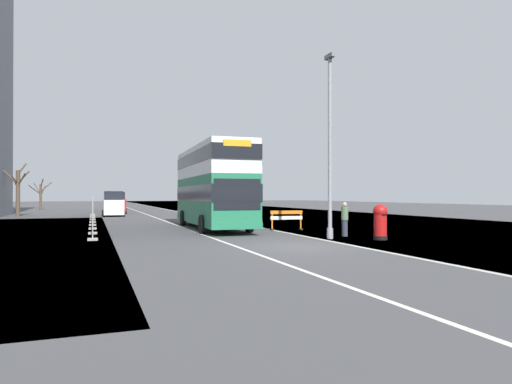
{
  "coord_description": "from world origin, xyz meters",
  "views": [
    {
      "loc": [
        -7.56,
        -15.93,
        2.04
      ],
      "look_at": [
        0.79,
        6.82,
        2.2
      ],
      "focal_mm": 31.32,
      "sensor_mm": 36.0,
      "label": 1
    }
  ],
  "objects_px": {
    "lamppost_foreground": "(330,151)",
    "roadworks_barrier": "(286,218)",
    "car_far_side": "(115,202)",
    "car_receding_mid": "(116,203)",
    "red_pillar_postbox": "(380,220)",
    "car_oncoming_near": "(113,205)",
    "double_decker_bus": "(212,186)",
    "pedestrian_at_kerb": "(345,219)",
    "car_receding_far": "(113,203)"
  },
  "relations": [
    {
      "from": "double_decker_bus",
      "to": "lamppost_foreground",
      "type": "bearing_deg",
      "value": -67.09
    },
    {
      "from": "car_oncoming_near",
      "to": "double_decker_bus",
      "type": "bearing_deg",
      "value": -74.9
    },
    {
      "from": "car_receding_mid",
      "to": "lamppost_foreground",
      "type": "bearing_deg",
      "value": -76.75
    },
    {
      "from": "car_receding_far",
      "to": "pedestrian_at_kerb",
      "type": "bearing_deg",
      "value": -77.06
    },
    {
      "from": "red_pillar_postbox",
      "to": "car_receding_far",
      "type": "height_order",
      "value": "car_receding_far"
    },
    {
      "from": "car_receding_mid",
      "to": "car_receding_far",
      "type": "distance_m",
      "value": 7.29
    },
    {
      "from": "double_decker_bus",
      "to": "pedestrian_at_kerb",
      "type": "xyz_separation_m",
      "value": [
        4.79,
        -7.42,
        -1.76
      ]
    },
    {
      "from": "double_decker_bus",
      "to": "car_oncoming_near",
      "type": "relative_size",
      "value": 2.89
    },
    {
      "from": "roadworks_barrier",
      "to": "car_far_side",
      "type": "height_order",
      "value": "car_far_side"
    },
    {
      "from": "lamppost_foreground",
      "to": "red_pillar_postbox",
      "type": "relative_size",
      "value": 5.33
    },
    {
      "from": "lamppost_foreground",
      "to": "car_oncoming_near",
      "type": "height_order",
      "value": "lamppost_foreground"
    },
    {
      "from": "roadworks_barrier",
      "to": "car_far_side",
      "type": "bearing_deg",
      "value": 100.26
    },
    {
      "from": "double_decker_bus",
      "to": "car_receding_far",
      "type": "bearing_deg",
      "value": 97.68
    },
    {
      "from": "roadworks_barrier",
      "to": "pedestrian_at_kerb",
      "type": "xyz_separation_m",
      "value": [
        1.05,
        -4.67,
        0.12
      ]
    },
    {
      "from": "double_decker_bus",
      "to": "car_oncoming_near",
      "type": "height_order",
      "value": "double_decker_bus"
    },
    {
      "from": "car_receding_mid",
      "to": "car_far_side",
      "type": "bearing_deg",
      "value": 87.88
    },
    {
      "from": "roadworks_barrier",
      "to": "car_receding_far",
      "type": "bearing_deg",
      "value": 102.98
    },
    {
      "from": "car_receding_mid",
      "to": "car_receding_far",
      "type": "bearing_deg",
      "value": 89.91
    },
    {
      "from": "double_decker_bus",
      "to": "car_oncoming_near",
      "type": "bearing_deg",
      "value": 105.1
    },
    {
      "from": "lamppost_foreground",
      "to": "red_pillar_postbox",
      "type": "height_order",
      "value": "lamppost_foreground"
    },
    {
      "from": "double_decker_bus",
      "to": "roadworks_barrier",
      "type": "height_order",
      "value": "double_decker_bus"
    },
    {
      "from": "red_pillar_postbox",
      "to": "car_receding_mid",
      "type": "height_order",
      "value": "car_receding_mid"
    },
    {
      "from": "double_decker_bus",
      "to": "red_pillar_postbox",
      "type": "xyz_separation_m",
      "value": [
        5.44,
        -9.4,
        -1.72
      ]
    },
    {
      "from": "lamppost_foreground",
      "to": "car_receding_far",
      "type": "height_order",
      "value": "lamppost_foreground"
    },
    {
      "from": "red_pillar_postbox",
      "to": "roadworks_barrier",
      "type": "height_order",
      "value": "red_pillar_postbox"
    },
    {
      "from": "car_oncoming_near",
      "to": "pedestrian_at_kerb",
      "type": "relative_size",
      "value": 2.4
    },
    {
      "from": "double_decker_bus",
      "to": "red_pillar_postbox",
      "type": "relative_size",
      "value": 7.21
    },
    {
      "from": "car_oncoming_near",
      "to": "pedestrian_at_kerb",
      "type": "xyz_separation_m",
      "value": [
        9.78,
        -25.93,
        -0.27
      ]
    },
    {
      "from": "car_receding_mid",
      "to": "red_pillar_postbox",
      "type": "bearing_deg",
      "value": -74.14
    },
    {
      "from": "double_decker_bus",
      "to": "car_receding_mid",
      "type": "xyz_separation_m",
      "value": [
        -4.4,
        25.25,
        -1.5
      ]
    },
    {
      "from": "roadworks_barrier",
      "to": "red_pillar_postbox",
      "type": "bearing_deg",
      "value": -75.66
    },
    {
      "from": "car_oncoming_near",
      "to": "car_receding_far",
      "type": "height_order",
      "value": "car_oncoming_near"
    },
    {
      "from": "red_pillar_postbox",
      "to": "car_receding_mid",
      "type": "bearing_deg",
      "value": 105.86
    },
    {
      "from": "roadworks_barrier",
      "to": "car_oncoming_near",
      "type": "bearing_deg",
      "value": 112.35
    },
    {
      "from": "car_receding_mid",
      "to": "car_far_side",
      "type": "distance_m",
      "value": 14.11
    },
    {
      "from": "lamppost_foreground",
      "to": "car_far_side",
      "type": "relative_size",
      "value": 1.99
    },
    {
      "from": "car_far_side",
      "to": "car_receding_mid",
      "type": "bearing_deg",
      "value": -92.12
    },
    {
      "from": "car_oncoming_near",
      "to": "car_far_side",
      "type": "xyz_separation_m",
      "value": [
        1.12,
        20.83,
        -0.03
      ]
    },
    {
      "from": "car_receding_mid",
      "to": "pedestrian_at_kerb",
      "type": "bearing_deg",
      "value": -74.29
    },
    {
      "from": "double_decker_bus",
      "to": "pedestrian_at_kerb",
      "type": "height_order",
      "value": "double_decker_bus"
    },
    {
      "from": "double_decker_bus",
      "to": "roadworks_barrier",
      "type": "distance_m",
      "value": 5.01
    },
    {
      "from": "double_decker_bus",
      "to": "car_receding_far",
      "type": "height_order",
      "value": "double_decker_bus"
    },
    {
      "from": "double_decker_bus",
      "to": "pedestrian_at_kerb",
      "type": "distance_m",
      "value": 9.01
    },
    {
      "from": "lamppost_foreground",
      "to": "roadworks_barrier",
      "type": "relative_size",
      "value": 4.5
    },
    {
      "from": "car_receding_mid",
      "to": "car_far_side",
      "type": "relative_size",
      "value": 1.01
    },
    {
      "from": "car_receding_mid",
      "to": "pedestrian_at_kerb",
      "type": "relative_size",
      "value": 2.59
    },
    {
      "from": "roadworks_barrier",
      "to": "car_far_side",
      "type": "xyz_separation_m",
      "value": [
        -7.62,
        42.09,
        0.36
      ]
    },
    {
      "from": "car_oncoming_near",
      "to": "car_receding_mid",
      "type": "bearing_deg",
      "value": 84.94
    },
    {
      "from": "double_decker_bus",
      "to": "car_oncoming_near",
      "type": "xyz_separation_m",
      "value": [
        -5.0,
        18.51,
        -1.49
      ]
    },
    {
      "from": "car_far_side",
      "to": "car_oncoming_near",
      "type": "bearing_deg",
      "value": -93.07
    }
  ]
}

